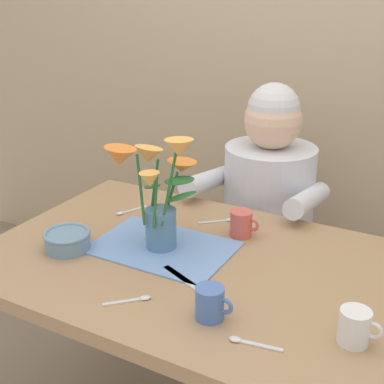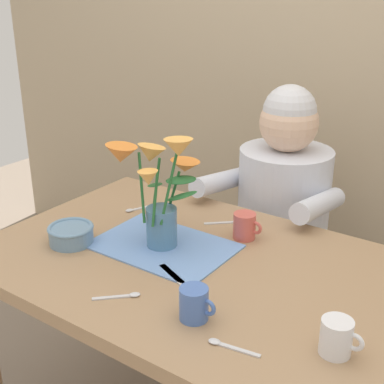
{
  "view_description": "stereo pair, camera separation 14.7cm",
  "coord_description": "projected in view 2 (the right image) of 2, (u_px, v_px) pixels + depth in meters",
  "views": [
    {
      "loc": [
        0.62,
        -1.14,
        1.47
      ],
      "look_at": [
        -0.04,
        0.05,
        0.92
      ],
      "focal_mm": 49.47,
      "sensor_mm": 36.0,
      "label": 1
    },
    {
      "loc": [
        0.75,
        -1.07,
        1.47
      ],
      "look_at": [
        -0.04,
        0.05,
        0.92
      ],
      "focal_mm": 49.47,
      "sensor_mm": 36.0,
      "label": 2
    }
  ],
  "objects": [
    {
      "name": "flower_vase",
      "position": [
        158.0,
        187.0,
        1.49
      ],
      "size": [
        0.27,
        0.28,
        0.34
      ],
      "color": "teal",
      "rests_on": "dining_table"
    },
    {
      "name": "striped_placemat",
      "position": [
        163.0,
        246.0,
        1.55
      ],
      "size": [
        0.4,
        0.28,
        0.0
      ],
      "primitive_type": "cube",
      "color": "#6B93D1",
      "rests_on": "dining_table"
    },
    {
      "name": "dinner_knife",
      "position": [
        179.0,
        281.0,
        1.37
      ],
      "size": [
        0.18,
        0.09,
        0.0
      ],
      "primitive_type": "cube",
      "rotation": [
        0.0,
        0.0,
        -0.41
      ],
      "color": "silver",
      "rests_on": "dining_table"
    },
    {
      "name": "spoon_0",
      "position": [
        226.0,
        345.0,
        1.13
      ],
      "size": [
        0.12,
        0.03,
        0.01
      ],
      "color": "silver",
      "rests_on": "dining_table"
    },
    {
      "name": "ceramic_bowl",
      "position": [
        71.0,
        234.0,
        1.56
      ],
      "size": [
        0.14,
        0.14,
        0.06
      ],
      "color": "#6689A8",
      "rests_on": "dining_table"
    },
    {
      "name": "wood_panel_backdrop",
      "position": [
        345.0,
        39.0,
        2.09
      ],
      "size": [
        4.0,
        0.1,
        2.5
      ],
      "primitive_type": "cube",
      "color": "tan",
      "rests_on": "ground_plane"
    },
    {
      "name": "tea_cup",
      "position": [
        245.0,
        226.0,
        1.59
      ],
      "size": [
        0.09,
        0.07,
        0.08
      ],
      "color": "#CC564C",
      "rests_on": "dining_table"
    },
    {
      "name": "ceramic_mug",
      "position": [
        194.0,
        304.0,
        1.21
      ],
      "size": [
        0.09,
        0.07,
        0.08
      ],
      "color": "#476BB7",
      "rests_on": "dining_table"
    },
    {
      "name": "spoon_2",
      "position": [
        124.0,
        296.0,
        1.31
      ],
      "size": [
        0.1,
        0.09,
        0.01
      ],
      "color": "silver",
      "rests_on": "dining_table"
    },
    {
      "name": "spoon_3",
      "position": [
        228.0,
        222.0,
        1.7
      ],
      "size": [
        0.1,
        0.09,
        0.01
      ],
      "color": "silver",
      "rests_on": "dining_table"
    },
    {
      "name": "seated_person",
      "position": [
        281.0,
        234.0,
        2.02
      ],
      "size": [
        0.45,
        0.47,
        1.14
      ],
      "rotation": [
        0.0,
        0.0,
        0.05
      ],
      "color": "#4C4C56",
      "rests_on": "ground_plane"
    },
    {
      "name": "dining_table",
      "position": [
        192.0,
        289.0,
        1.52
      ],
      "size": [
        1.2,
        0.8,
        0.74
      ],
      "color": "#9E7A56",
      "rests_on": "ground_plane"
    },
    {
      "name": "spoon_1",
      "position": [
        136.0,
        209.0,
        1.8
      ],
      "size": [
        0.06,
        0.12,
        0.01
      ],
      "color": "silver",
      "rests_on": "dining_table"
    },
    {
      "name": "coffee_cup",
      "position": [
        337.0,
        337.0,
        1.1
      ],
      "size": [
        0.09,
        0.07,
        0.08
      ],
      "color": "silver",
      "rests_on": "dining_table"
    }
  ]
}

